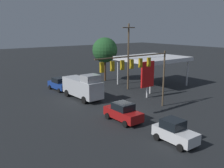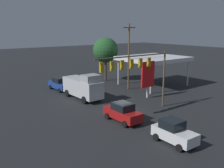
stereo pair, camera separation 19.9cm
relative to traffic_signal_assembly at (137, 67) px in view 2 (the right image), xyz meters
The scene contains 10 objects.
ground_plane 5.51m from the traffic_signal_assembly, 47.70° to the right, with size 200.00×200.00×0.00m, color black.
traffic_signal_assembly is the anchor object (origin of this frame).
utility_pole 11.28m from the traffic_signal_assembly, 126.41° to the right, with size 2.40×0.26×10.05m.
gas_station_canopy 14.90m from the traffic_signal_assembly, 143.16° to the right, with size 9.89×8.83×4.79m.
price_sign 7.14m from the traffic_signal_assembly, 145.75° to the right, with size 2.26×0.27×5.03m.
sedan_far 15.84m from the traffic_signal_assembly, 82.27° to the right, with size 2.28×4.51×1.93m.
sedan_waiting 5.21m from the traffic_signal_assembly, 20.30° to the left, with size 2.08×4.41×1.93m.
delivery_truck 9.52m from the traffic_signal_assembly, 78.95° to the right, with size 2.72×6.87×3.58m.
hatchback_crossing 8.94m from the traffic_signal_assembly, 71.75° to the left, with size 2.00×3.82×1.97m.
street_tree 18.24m from the traffic_signal_assembly, 114.86° to the right, with size 4.46×4.46×7.80m.
Camera 2 is at (17.19, 20.87, 9.41)m, focal length 40.00 mm.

